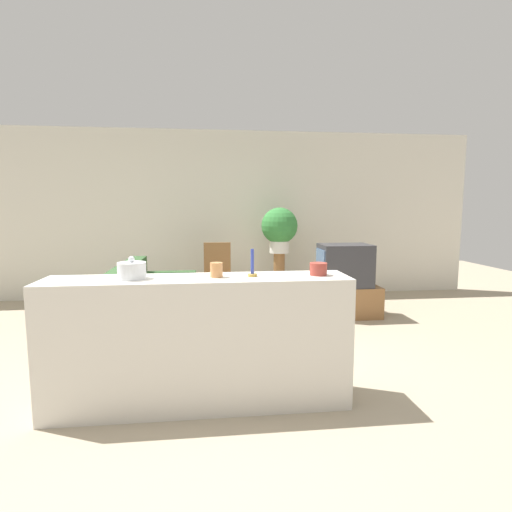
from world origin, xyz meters
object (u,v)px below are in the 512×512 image
Objects in this scene: decorative_bowl at (132,270)px; television at (344,265)px; couch at (153,310)px; potted_plant at (279,228)px; wooden_chair at (218,274)px.

television is at bearing 43.82° from decorative_bowl.
couch is 2.65× the size of potted_plant.
potted_plant is at bearing 62.57° from decorative_bowl.
potted_plant reaches higher than wooden_chair.
couch is 1.45m from wooden_chair.
television reaches higher than wooden_chair.
potted_plant is 3.48m from decorative_bowl.
wooden_chair is 1.39× the size of potted_plant.
decorative_bowl is (-1.60, -3.09, -0.13)m from potted_plant.
potted_plant is at bearing 38.80° from couch.
wooden_chair is at bearing 77.27° from decorative_bowl.
wooden_chair is at bearing 158.57° from television.
decorative_bowl is (0.11, -1.71, 0.73)m from couch.
couch is at bearing -122.60° from wooden_chair.
potted_plant is at bearing 131.64° from television.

